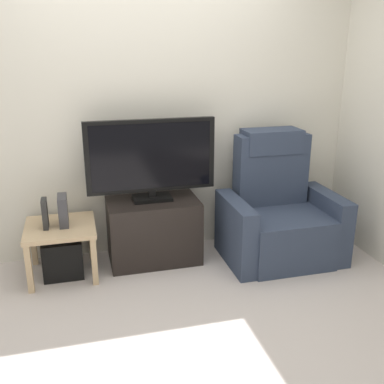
{
  "coord_description": "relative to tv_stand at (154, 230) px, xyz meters",
  "views": [
    {
      "loc": [
        -0.6,
        -2.66,
        1.78
      ],
      "look_at": [
        0.24,
        0.5,
        0.7
      ],
      "focal_mm": 42.0,
      "sensor_mm": 36.0,
      "label": 1
    }
  ],
  "objects": [
    {
      "name": "recliner_armchair",
      "position": [
        1.07,
        -0.18,
        0.1
      ],
      "size": [
        0.98,
        0.78,
        1.08
      ],
      "rotation": [
        0.0,
        0.0,
        -0.15
      ],
      "color": "#2D384C",
      "rests_on": "ground"
    },
    {
      "name": "wall_back",
      "position": [
        0.01,
        0.29,
        1.03
      ],
      "size": [
        6.4,
        0.06,
        2.6
      ],
      "primitive_type": "cube",
      "color": "beige",
      "rests_on": "ground"
    },
    {
      "name": "game_console",
      "position": [
        -0.72,
        -0.06,
        0.27
      ],
      "size": [
        0.07,
        0.2,
        0.24
      ],
      "primitive_type": "cube",
      "color": "#333338",
      "rests_on": "side_table"
    },
    {
      "name": "television",
      "position": [
        0.0,
        0.02,
        0.63
      ],
      "size": [
        1.06,
        0.2,
        0.68
      ],
      "color": "black",
      "rests_on": "tv_stand"
    },
    {
      "name": "ground_plane",
      "position": [
        0.01,
        -0.84,
        -0.27
      ],
      "size": [
        6.4,
        6.4,
        0.0
      ],
      "primitive_type": "plane",
      "color": "#BCB2AD"
    },
    {
      "name": "tv_stand",
      "position": [
        0.0,
        0.0,
        0.0
      ],
      "size": [
        0.76,
        0.47,
        0.54
      ],
      "color": "black",
      "rests_on": "ground"
    },
    {
      "name": "subwoofer_box",
      "position": [
        -0.76,
        -0.07,
        -0.12
      ],
      "size": [
        0.31,
        0.31,
        0.31
      ],
      "primitive_type": "cube",
      "color": "black",
      "rests_on": "ground"
    },
    {
      "name": "side_table",
      "position": [
        -0.76,
        -0.07,
        0.09
      ],
      "size": [
        0.54,
        0.54,
        0.42
      ],
      "color": "tan",
      "rests_on": "ground"
    },
    {
      "name": "book_upright",
      "position": [
        -0.86,
        -0.09,
        0.27
      ],
      "size": [
        0.04,
        0.13,
        0.23
      ],
      "primitive_type": "cube",
      "color": "#262626",
      "rests_on": "side_table"
    }
  ]
}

